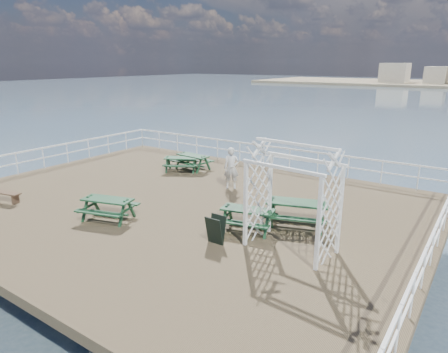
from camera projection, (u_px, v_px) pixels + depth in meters
ground at (177, 205)px, 15.47m from camera, size 18.00×14.00×0.30m
railing at (214, 166)px, 17.26m from camera, size 17.77×13.76×1.10m
picnic_table_a at (181, 161)px, 19.64m from camera, size 2.03×1.91×0.78m
picnic_table_b at (193, 159)px, 19.98m from camera, size 1.83×1.53×0.83m
picnic_table_c at (297, 208)px, 13.02m from camera, size 2.35×2.11×0.95m
picnic_table_d at (108, 204)px, 13.59m from camera, size 2.05×1.82×0.84m
picnic_table_e at (248, 215)px, 12.73m from camera, size 1.94×1.70×0.81m
flat_bench_near at (5, 194)px, 15.33m from camera, size 1.46×0.64×0.41m
trellis_arbor at (292, 204)px, 11.18m from camera, size 2.63×1.57×3.12m
sandwich_board at (216, 230)px, 11.78m from camera, size 0.53×0.40×0.87m
person at (231, 168)px, 16.88m from camera, size 0.77×0.69×1.76m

